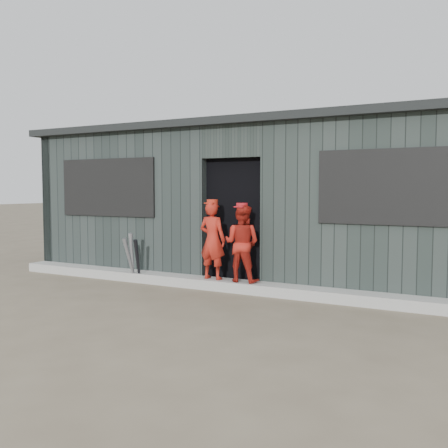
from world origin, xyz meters
The scene contains 9 objects.
ground centered at (0.00, 0.00, 0.00)m, with size 80.00×80.00×0.00m, color brown.
curb centered at (0.00, 1.82, 0.07)m, with size 8.00×0.36×0.15m, color gray.
bat_left centered at (-1.60, 1.63, 0.41)m, with size 0.07×0.07×0.82m, color #93939B.
bat_mid centered at (-1.62, 1.60, 0.37)m, with size 0.07×0.07×0.75m, color gray.
bat_right centered at (-1.49, 1.64, 0.36)m, with size 0.07×0.07×0.73m, color black.
player_red_left centered at (-0.20, 1.81, 0.75)m, with size 0.43×0.29×1.19m, color #A82014.
player_red_right centered at (0.28, 1.83, 0.72)m, with size 0.56×0.43×1.14m, color #A61E14.
player_grey_back centered at (0.33, 2.44, 0.60)m, with size 0.59×0.38×1.20m, color silver.
dugout centered at (0.00, 3.50, 1.29)m, with size 8.30×3.30×2.62m.
Camera 1 is at (3.46, -4.79, 1.52)m, focal length 40.00 mm.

